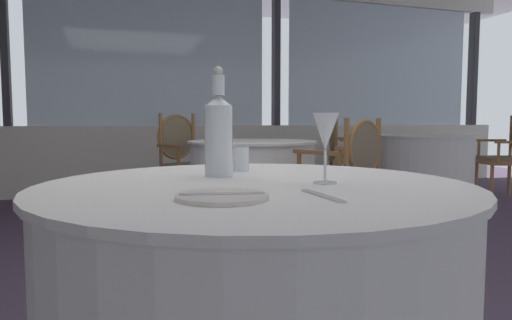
{
  "coord_description": "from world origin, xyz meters",
  "views": [
    {
      "loc": [
        -0.55,
        -2.09,
        0.91
      ],
      "look_at": [
        -0.16,
        -0.87,
        0.8
      ],
      "focal_mm": 32.55,
      "sensor_mm": 36.0,
      "label": 1
    }
  ],
  "objects_px": {
    "water_tumbler": "(238,159)",
    "water_bottle": "(219,133)",
    "dining_chair_2_0": "(510,150)",
    "side_plate": "(222,197)",
    "dining_chair_0_1": "(348,171)",
    "dining_chair_0_0": "(184,155)",
    "dining_chair_2_1": "(343,150)",
    "wine_glass": "(325,134)"
  },
  "relations": [
    {
      "from": "wine_glass",
      "to": "dining_chair_0_1",
      "type": "height_order",
      "value": "dining_chair_0_1"
    },
    {
      "from": "side_plate",
      "to": "water_tumbler",
      "type": "xyz_separation_m",
      "value": [
        0.19,
        0.54,
        0.03
      ]
    },
    {
      "from": "dining_chair_0_0",
      "to": "dining_chair_2_1",
      "type": "relative_size",
      "value": 1.04
    },
    {
      "from": "water_tumbler",
      "to": "dining_chair_0_1",
      "type": "xyz_separation_m",
      "value": [
        1.2,
        1.42,
        -0.23
      ]
    },
    {
      "from": "side_plate",
      "to": "dining_chair_2_0",
      "type": "relative_size",
      "value": 0.21
    },
    {
      "from": "dining_chair_0_1",
      "to": "dining_chair_2_1",
      "type": "xyz_separation_m",
      "value": [
        1.07,
        2.05,
        0.01
      ]
    },
    {
      "from": "water_bottle",
      "to": "dining_chair_0_1",
      "type": "distance_m",
      "value": 2.05
    },
    {
      "from": "dining_chair_0_0",
      "to": "dining_chair_0_1",
      "type": "relative_size",
      "value": 1.06
    },
    {
      "from": "side_plate",
      "to": "water_tumbler",
      "type": "distance_m",
      "value": 0.57
    },
    {
      "from": "water_bottle",
      "to": "water_tumbler",
      "type": "relative_size",
      "value": 4.12
    },
    {
      "from": "water_tumbler",
      "to": "dining_chair_2_0",
      "type": "distance_m",
      "value": 5.0
    },
    {
      "from": "dining_chair_2_0",
      "to": "wine_glass",
      "type": "bearing_deg",
      "value": 58.06
    },
    {
      "from": "water_bottle",
      "to": "dining_chair_0_0",
      "type": "xyz_separation_m",
      "value": [
        0.41,
        3.29,
        -0.3
      ]
    },
    {
      "from": "water_tumbler",
      "to": "dining_chair_0_0",
      "type": "relative_size",
      "value": 0.08
    },
    {
      "from": "wine_glass",
      "to": "water_tumbler",
      "type": "bearing_deg",
      "value": 108.9
    },
    {
      "from": "dining_chair_0_1",
      "to": "water_tumbler",
      "type": "bearing_deg",
      "value": 112.48
    },
    {
      "from": "water_bottle",
      "to": "water_tumbler",
      "type": "bearing_deg",
      "value": 54.24
    },
    {
      "from": "wine_glass",
      "to": "dining_chair_2_0",
      "type": "xyz_separation_m",
      "value": [
        3.99,
        3.2,
        -0.31
      ]
    },
    {
      "from": "side_plate",
      "to": "water_bottle",
      "type": "relative_size",
      "value": 0.61
    },
    {
      "from": "water_tumbler",
      "to": "dining_chair_0_1",
      "type": "relative_size",
      "value": 0.09
    },
    {
      "from": "wine_glass",
      "to": "dining_chair_2_0",
      "type": "distance_m",
      "value": 5.13
    },
    {
      "from": "water_bottle",
      "to": "dining_chair_2_0",
      "type": "xyz_separation_m",
      "value": [
        4.23,
        2.95,
        -0.31
      ]
    },
    {
      "from": "dining_chair_2_1",
      "to": "water_bottle",
      "type": "bearing_deg",
      "value": -103.93
    },
    {
      "from": "side_plate",
      "to": "water_bottle",
      "type": "distance_m",
      "value": 0.43
    },
    {
      "from": "wine_glass",
      "to": "water_tumbler",
      "type": "height_order",
      "value": "wine_glass"
    },
    {
      "from": "dining_chair_0_0",
      "to": "dining_chair_2_1",
      "type": "distance_m",
      "value": 1.99
    },
    {
      "from": "side_plate",
      "to": "dining_chair_2_0",
      "type": "height_order",
      "value": "dining_chair_2_0"
    },
    {
      "from": "water_bottle",
      "to": "dining_chair_2_1",
      "type": "distance_m",
      "value": 4.33
    },
    {
      "from": "wine_glass",
      "to": "dining_chair_0_0",
      "type": "relative_size",
      "value": 0.19
    },
    {
      "from": "side_plate",
      "to": "dining_chair_0_1",
      "type": "xyz_separation_m",
      "value": [
        1.39,
        1.96,
        -0.19
      ]
    },
    {
      "from": "wine_glass",
      "to": "dining_chair_2_1",
      "type": "xyz_separation_m",
      "value": [
        2.13,
        3.85,
        -0.31
      ]
    },
    {
      "from": "side_plate",
      "to": "dining_chair_2_1",
      "type": "relative_size",
      "value": 0.21
    },
    {
      "from": "side_plate",
      "to": "dining_chair_0_0",
      "type": "relative_size",
      "value": 0.2
    },
    {
      "from": "water_tumbler",
      "to": "water_bottle",
      "type": "bearing_deg",
      "value": -125.76
    },
    {
      "from": "water_tumbler",
      "to": "dining_chair_0_1",
      "type": "bearing_deg",
      "value": 49.74
    },
    {
      "from": "water_tumbler",
      "to": "dining_chair_0_0",
      "type": "bearing_deg",
      "value": 84.45
    },
    {
      "from": "side_plate",
      "to": "dining_chair_2_0",
      "type": "distance_m",
      "value": 5.47
    },
    {
      "from": "water_tumbler",
      "to": "dining_chair_2_0",
      "type": "bearing_deg",
      "value": 34.32
    },
    {
      "from": "water_bottle",
      "to": "wine_glass",
      "type": "height_order",
      "value": "water_bottle"
    },
    {
      "from": "dining_chair_2_0",
      "to": "side_plate",
      "type": "bearing_deg",
      "value": 57.25
    },
    {
      "from": "dining_chair_2_0",
      "to": "water_tumbler",
      "type": "bearing_deg",
      "value": 53.66
    },
    {
      "from": "dining_chair_0_1",
      "to": "dining_chair_2_0",
      "type": "bearing_deg",
      "value": -91.7
    }
  ]
}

